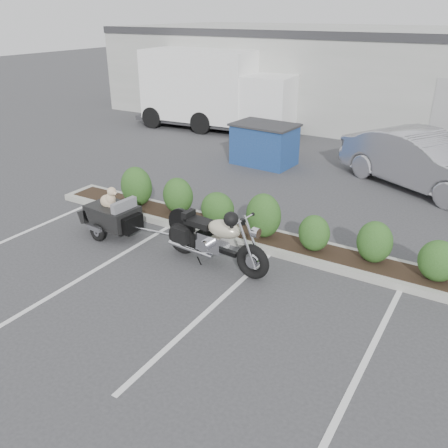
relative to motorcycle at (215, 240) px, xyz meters
The scene contains 8 objects.
ground 1.05m from the motorcycle, 119.46° to the right, with size 90.00×90.00×0.00m, color #38383A.
planter_kerb 1.61m from the motorcycle, 68.45° to the left, with size 12.00×1.00×0.15m, color #9E9E93.
building 16.30m from the motorcycle, 91.54° to the left, with size 26.00×10.00×4.00m, color #9EA099.
motorcycle is the anchor object (origin of this frame).
pet_trailer 2.79m from the motorcycle, behind, with size 2.00×1.12×1.18m.
sedan 7.45m from the motorcycle, 69.26° to the left, with size 1.72×4.93×1.63m, color #B4B3BB.
dumpster 7.11m from the motorcycle, 108.79° to the left, with size 2.15×1.54×1.35m.
delivery_truck 12.14m from the motorcycle, 121.76° to the left, with size 7.23×2.97×3.23m.
Camera 1 is at (4.98, -6.37, 4.77)m, focal length 38.00 mm.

